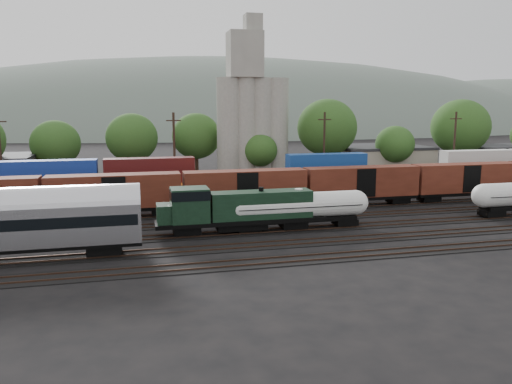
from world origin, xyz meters
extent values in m
plane|color=black|center=(0.00, 0.00, 0.00)|extent=(600.00, 600.00, 0.00)
cube|color=black|center=(0.00, -15.00, 0.04)|extent=(180.00, 3.20, 0.08)
cube|color=#382319|center=(0.00, -15.72, 0.12)|extent=(180.00, 0.08, 0.16)
cube|color=#382319|center=(0.00, -14.28, 0.12)|extent=(180.00, 0.08, 0.16)
cube|color=black|center=(0.00, -10.00, 0.04)|extent=(180.00, 3.20, 0.08)
cube|color=#382319|center=(0.00, -10.72, 0.12)|extent=(180.00, 0.08, 0.16)
cube|color=#382319|center=(0.00, -9.28, 0.12)|extent=(180.00, 0.08, 0.16)
cube|color=black|center=(0.00, -5.00, 0.04)|extent=(180.00, 3.20, 0.08)
cube|color=#382319|center=(0.00, -5.72, 0.12)|extent=(180.00, 0.08, 0.16)
cube|color=#382319|center=(0.00, -4.28, 0.12)|extent=(180.00, 0.08, 0.16)
cube|color=black|center=(0.00, 0.00, 0.04)|extent=(180.00, 3.20, 0.08)
cube|color=#382319|center=(0.00, -0.72, 0.12)|extent=(180.00, 0.08, 0.16)
cube|color=#382319|center=(0.00, 0.72, 0.12)|extent=(180.00, 0.08, 0.16)
cube|color=black|center=(0.00, 5.00, 0.04)|extent=(180.00, 3.20, 0.08)
cube|color=#382319|center=(0.00, 4.28, 0.12)|extent=(180.00, 0.08, 0.16)
cube|color=#382319|center=(0.00, 5.72, 0.12)|extent=(180.00, 0.08, 0.16)
cube|color=black|center=(0.00, 10.00, 0.04)|extent=(180.00, 3.20, 0.08)
cube|color=#382319|center=(0.00, 9.28, 0.12)|extent=(180.00, 0.08, 0.16)
cube|color=#382319|center=(0.00, 10.72, 0.12)|extent=(180.00, 0.08, 0.16)
cube|color=black|center=(0.00, 15.00, 0.04)|extent=(180.00, 3.20, 0.08)
cube|color=#382319|center=(0.00, 14.28, 0.12)|extent=(180.00, 0.08, 0.16)
cube|color=#382319|center=(0.00, 15.72, 0.12)|extent=(180.00, 0.08, 0.16)
cube|color=black|center=(-7.47, -5.00, 1.33)|extent=(17.43, 2.97, 0.41)
cube|color=black|center=(-7.47, -5.00, 0.87)|extent=(5.13, 2.26, 0.82)
cube|color=black|center=(-5.38, -5.00, 2.92)|extent=(10.46, 2.46, 2.77)
cube|color=black|center=(-12.70, -5.00, 3.23)|extent=(3.69, 2.97, 3.38)
cube|color=black|center=(-12.70, -5.00, 4.30)|extent=(3.79, 3.08, 0.92)
cube|color=black|center=(-15.14, -5.00, 2.46)|extent=(1.64, 2.46, 1.85)
cylinder|color=black|center=(-5.38, -5.00, 4.46)|extent=(0.51, 0.51, 0.51)
cube|color=black|center=(-13.05, -5.00, 0.66)|extent=(2.67, 2.05, 0.72)
cube|color=black|center=(-1.89, -5.00, 0.66)|extent=(2.67, 2.05, 0.72)
cylinder|color=silver|center=(-1.34, -5.00, 2.64)|extent=(12.98, 2.67, 2.67)
sphere|color=silver|center=(-7.83, -5.00, 2.64)|extent=(2.67, 2.67, 2.67)
sphere|color=silver|center=(5.15, -5.00, 2.64)|extent=(2.67, 2.67, 2.67)
cylinder|color=silver|center=(-1.34, -5.00, 4.16)|extent=(0.83, 0.83, 0.46)
cube|color=black|center=(-1.34, -5.00, 2.64)|extent=(13.28, 2.80, 0.07)
cube|color=black|center=(-1.34, -5.00, 1.17)|extent=(12.54, 2.03, 0.46)
cube|color=black|center=(-6.65, -5.00, 0.61)|extent=(2.40, 1.84, 0.65)
cube|color=black|center=(3.97, -5.00, 0.61)|extent=(2.40, 1.84, 0.65)
sphere|color=silver|center=(21.18, -5.00, 2.71)|extent=(2.75, 2.75, 2.75)
cube|color=black|center=(22.39, -5.00, 0.63)|extent=(2.46, 1.89, 0.66)
cube|color=black|center=(-20.69, -10.00, 0.70)|extent=(2.88, 2.21, 0.77)
cube|color=black|center=(-4.87, 10.00, 1.21)|extent=(16.47, 2.65, 0.37)
cube|color=black|center=(-4.87, 10.00, 0.79)|extent=(4.58, 2.01, 0.73)
cube|color=#C55711|center=(-2.90, 10.00, 2.62)|extent=(9.88, 2.20, 2.47)
cube|color=#C55711|center=(-9.81, 10.00, 2.90)|extent=(3.29, 2.65, 3.02)
cube|color=black|center=(-9.81, 10.00, 3.86)|extent=(3.39, 2.75, 0.82)
cube|color=#C55711|center=(-12.12, 10.00, 2.21)|extent=(1.46, 2.20, 1.65)
cylinder|color=black|center=(-2.90, 10.00, 4.00)|extent=(0.46, 0.46, 0.46)
cube|color=black|center=(-10.14, 10.00, 0.61)|extent=(2.38, 1.83, 0.64)
cube|color=black|center=(0.40, 10.00, 0.61)|extent=(2.38, 1.83, 0.64)
cube|color=black|center=(-20.25, 5.00, 1.20)|extent=(15.00, 2.60, 0.40)
cube|color=#4E1E12|center=(-20.25, 5.00, 3.30)|extent=(15.00, 2.90, 3.80)
cube|color=black|center=(-4.85, 5.00, 1.20)|extent=(15.00, 2.60, 0.40)
cube|color=#4E1E12|center=(-4.85, 5.00, 3.30)|extent=(15.00, 2.90, 3.80)
cube|color=black|center=(10.55, 5.00, 1.20)|extent=(15.00, 2.60, 0.40)
cube|color=#4E1E12|center=(10.55, 5.00, 3.30)|extent=(15.00, 2.90, 3.80)
cube|color=black|center=(25.95, 5.00, 1.20)|extent=(15.00, 2.60, 0.40)
cube|color=#4E1E12|center=(25.95, 5.00, 3.30)|extent=(15.00, 2.90, 3.80)
cube|color=black|center=(0.00, 15.00, 0.50)|extent=(160.00, 2.60, 0.60)
cube|color=#C54D14|center=(-28.71, 15.00, 2.10)|extent=(12.00, 2.40, 2.60)
cube|color=navy|center=(-28.71, 15.00, 4.70)|extent=(12.00, 2.40, 2.60)
cube|color=maroon|center=(-15.91, 15.00, 2.10)|extent=(12.00, 2.40, 2.60)
cube|color=#420F10|center=(-15.91, 15.00, 4.70)|extent=(12.00, 2.40, 2.60)
cube|color=maroon|center=(-3.11, 15.00, 2.10)|extent=(12.00, 2.40, 2.60)
cube|color=#BC4213|center=(9.69, 15.00, 2.10)|extent=(12.00, 2.40, 2.60)
cube|color=navy|center=(9.69, 15.00, 4.70)|extent=(12.00, 2.40, 2.60)
cube|color=silver|center=(22.49, 15.00, 2.10)|extent=(12.00, 2.40, 2.60)
cube|color=#57595C|center=(35.29, 15.00, 2.10)|extent=(12.00, 2.40, 2.60)
cube|color=silver|center=(35.29, 15.00, 4.70)|extent=(12.00, 2.40, 2.60)
cylinder|color=gray|center=(-1.00, 36.00, 9.00)|extent=(4.40, 4.40, 18.00)
cylinder|color=gray|center=(2.00, 36.00, 9.00)|extent=(4.40, 4.40, 18.00)
cylinder|color=gray|center=(5.00, 36.00, 9.00)|extent=(4.40, 4.40, 18.00)
cylinder|color=gray|center=(8.00, 36.00, 9.00)|extent=(4.40, 4.40, 18.00)
cube|color=gray|center=(2.00, 36.00, 22.00)|extent=(6.00, 5.00, 8.00)
cube|color=gray|center=(3.50, 36.00, 27.00)|extent=(3.00, 3.00, 4.00)
cube|color=#9E937F|center=(30.00, 38.00, 2.30)|extent=(18.00, 14.00, 4.60)
cube|color=#232326|center=(30.00, 38.00, 4.85)|extent=(18.36, 14.28, 0.50)
cube|color=#9E937F|center=(55.00, 33.00, 2.30)|extent=(16.00, 10.00, 4.60)
cube|color=#232326|center=(55.00, 33.00, 4.85)|extent=(16.32, 10.20, 0.50)
cylinder|color=black|center=(-30.87, 36.94, 1.53)|extent=(0.70, 0.70, 3.06)
ellipsoid|color=#2F5620|center=(-30.87, 36.94, 6.67)|extent=(8.31, 8.31, 7.87)
cylinder|color=black|center=(-18.21, 38.28, 1.69)|extent=(0.70, 0.70, 3.38)
ellipsoid|color=#2F5620|center=(-18.21, 38.28, 7.36)|extent=(9.17, 9.17, 8.69)
cylinder|color=black|center=(-6.35, 41.17, 1.68)|extent=(0.70, 0.70, 3.37)
ellipsoid|color=#2F5620|center=(-6.35, 41.17, 7.34)|extent=(9.15, 9.15, 8.66)
cylinder|color=black|center=(4.52, 34.40, 1.14)|extent=(0.70, 0.70, 2.28)
ellipsoid|color=#2F5620|center=(4.52, 34.40, 4.96)|extent=(6.18, 6.18, 5.86)
cylinder|color=black|center=(17.44, 34.53, 2.06)|extent=(0.70, 0.70, 4.13)
ellipsoid|color=#2F5620|center=(17.44, 34.53, 8.99)|extent=(11.20, 11.20, 10.61)
cylinder|color=black|center=(30.01, 31.58, 1.34)|extent=(0.70, 0.70, 2.69)
ellipsoid|color=#2F5620|center=(30.01, 31.58, 5.85)|extent=(7.29, 7.29, 6.91)
cylinder|color=black|center=(43.94, 31.61, 2.06)|extent=(0.70, 0.70, 4.12)
ellipsoid|color=#2F5620|center=(43.94, 31.61, 8.97)|extent=(11.18, 11.18, 10.59)
cylinder|color=black|center=(51.99, 41.91, 1.63)|extent=(0.70, 0.70, 3.25)
ellipsoid|color=#2F5620|center=(51.99, 41.91, 7.08)|extent=(8.83, 8.83, 8.36)
cylinder|color=black|center=(-36.00, 22.00, 6.00)|extent=(0.36, 0.36, 12.00)
cylinder|color=black|center=(-12.00, 22.00, 6.00)|extent=(0.36, 0.36, 12.00)
cube|color=black|center=(-12.00, 22.00, 10.80)|extent=(2.20, 0.18, 0.18)
cylinder|color=black|center=(12.00, 22.00, 6.00)|extent=(0.36, 0.36, 12.00)
cube|color=black|center=(12.00, 22.00, 10.80)|extent=(2.20, 0.18, 0.18)
cylinder|color=black|center=(36.00, 22.00, 6.00)|extent=(0.36, 0.36, 12.00)
cube|color=black|center=(36.00, 22.00, 10.80)|extent=(2.20, 0.18, 0.18)
ellipsoid|color=#59665B|center=(40.00, 260.00, -22.75)|extent=(520.00, 286.00, 130.00)
camera|label=1|loc=(-17.81, -53.75, 12.84)|focal=35.00mm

